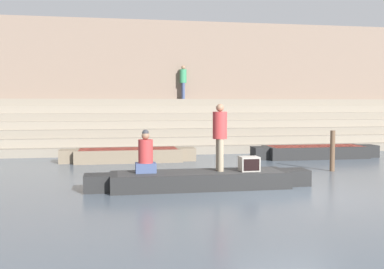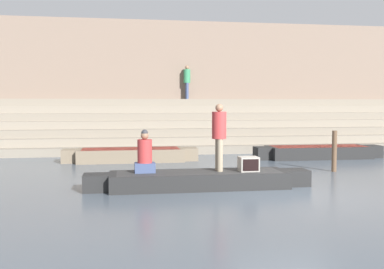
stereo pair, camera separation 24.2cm
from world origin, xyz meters
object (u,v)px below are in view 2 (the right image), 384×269
at_px(person_rowing, 145,156).
at_px(moored_boat_distant, 131,155).
at_px(tv_set, 249,164).
at_px(person_standing, 219,133).
at_px(mooring_post, 334,151).
at_px(moored_boat_shore, 318,152).
at_px(person_on_steps, 187,80).
at_px(rowboat_main, 199,179).

relative_size(person_rowing, moored_boat_distant, 0.22).
height_order(tv_set, moored_boat_distant, tv_set).
relative_size(person_standing, person_rowing, 1.59).
bearing_deg(person_standing, person_rowing, -178.60).
relative_size(tv_set, moored_boat_distant, 0.10).
distance_m(tv_set, mooring_post, 4.19).
height_order(tv_set, moored_boat_shore, tv_set).
distance_m(moored_boat_distant, person_on_steps, 7.26).
xyz_separation_m(person_standing, mooring_post, (4.31, 2.07, -0.78)).
bearing_deg(moored_boat_distant, moored_boat_shore, -6.03).
bearing_deg(moored_boat_distant, person_standing, -73.53).
bearing_deg(moored_boat_shore, rowboat_main, -140.97).
relative_size(person_standing, moored_boat_distant, 0.35).
distance_m(tv_set, moored_boat_shore, 7.33).
distance_m(moored_boat_shore, person_on_steps, 8.14).
height_order(rowboat_main, moored_boat_shore, moored_boat_shore).
bearing_deg(person_standing, person_on_steps, 88.81).
distance_m(tv_set, person_on_steps, 12.00).
bearing_deg(person_on_steps, moored_boat_shore, -47.62).
bearing_deg(moored_boat_distant, mooring_post, -33.84).
xyz_separation_m(rowboat_main, tv_set, (1.31, -0.10, 0.39)).
distance_m(rowboat_main, mooring_post, 5.32).
distance_m(person_standing, tv_set, 1.14).
height_order(person_standing, moored_boat_shore, person_standing).
bearing_deg(tv_set, person_rowing, -177.14).
bearing_deg(moored_boat_shore, mooring_post, -111.32).
relative_size(moored_boat_shore, person_on_steps, 3.09).
bearing_deg(person_standing, moored_boat_shore, 48.86).
distance_m(person_standing, moored_boat_shore, 7.79).
xyz_separation_m(person_standing, tv_set, (0.76, -0.17, -0.83)).
bearing_deg(mooring_post, person_standing, -154.30).
distance_m(rowboat_main, tv_set, 1.37).
relative_size(tv_set, person_on_steps, 0.29).
bearing_deg(person_on_steps, person_standing, -88.92).
distance_m(tv_set, moored_boat_distant, 6.60).
bearing_deg(moored_boat_shore, person_rowing, -147.62).
distance_m(person_rowing, moored_boat_shore, 9.16).
relative_size(moored_boat_shore, mooring_post, 3.97).
bearing_deg(mooring_post, rowboat_main, -156.22).
xyz_separation_m(tv_set, moored_boat_shore, (4.59, 5.70, -0.36)).
bearing_deg(moored_boat_distant, rowboat_main, -78.63).
height_order(person_standing, mooring_post, person_standing).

